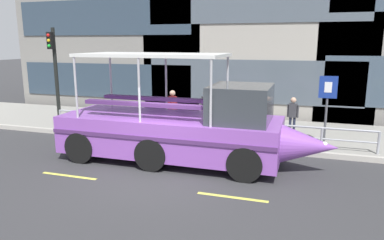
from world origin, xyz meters
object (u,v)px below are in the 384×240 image
traffic_light_pole (55,67)px  pedestrian_mid_left (206,106)px  pedestrian_near_bow (293,113)px  pedestrian_mid_right (173,107)px  duck_tour_boat (185,129)px  parking_sign (327,99)px

traffic_light_pole → pedestrian_mid_left: traffic_light_pole is taller
pedestrian_near_bow → pedestrian_mid_right: bearing=-172.6°
pedestrian_near_bow → traffic_light_pole: bearing=-175.0°
duck_tour_boat → pedestrian_mid_right: bearing=117.3°
traffic_light_pole → pedestrian_near_bow: 10.29m
parking_sign → duck_tour_boat: duck_tour_boat is taller
traffic_light_pole → pedestrian_mid_right: traffic_light_pole is taller
parking_sign → pedestrian_near_bow: bearing=138.1°
pedestrian_near_bow → pedestrian_mid_left: 3.53m
duck_tour_boat → pedestrian_mid_left: 3.76m
pedestrian_near_bow → pedestrian_mid_right: 4.77m
pedestrian_mid_left → pedestrian_near_bow: bearing=-1.7°
traffic_light_pole → duck_tour_boat: traffic_light_pole is taller
parking_sign → pedestrian_near_bow: size_ratio=1.60×
traffic_light_pole → pedestrian_near_bow: bearing=5.0°
duck_tour_boat → parking_sign: bearing=31.1°
traffic_light_pole → parking_sign: traffic_light_pole is taller
parking_sign → pedestrian_mid_right: (-5.88, 0.42, -0.66)m
traffic_light_pole → parking_sign: bearing=-0.7°
pedestrian_mid_left → pedestrian_mid_right: 1.39m
parking_sign → duck_tour_boat: bearing=-148.9°
traffic_light_pole → parking_sign: (11.28, -0.14, -0.87)m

